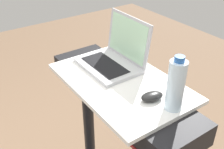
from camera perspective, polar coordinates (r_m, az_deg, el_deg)
The scene contains 4 objects.
desk_board at distance 1.31m, azimuth 1.80°, elevation -1.59°, with size 0.68×0.44×0.02m, color white.
laptop at distance 1.41m, azimuth 0.47°, elevation 3.78°, with size 0.32×0.26×0.24m.
computer_mouse at distance 1.18m, azimuth 8.29°, elevation -4.51°, with size 0.06×0.10×0.03m, color black.
water_bottle at distance 1.10m, azimuth 13.10°, elevation -2.16°, with size 0.07×0.07×0.24m.
Camera 1 is at (0.88, 0.04, 1.90)m, focal length 44.09 mm.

